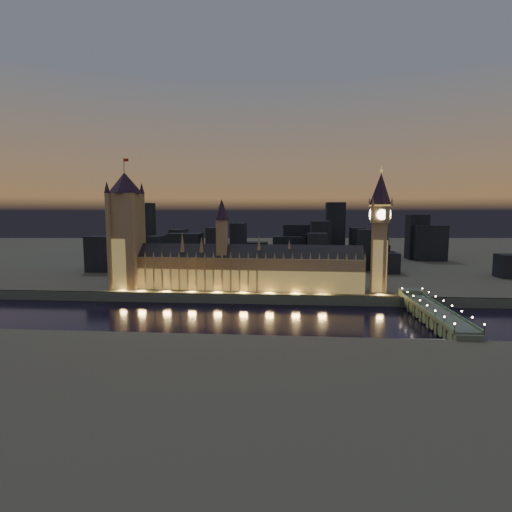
# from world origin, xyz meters

# --- Properties ---
(ground_plane) EXTENTS (2000.00, 2000.00, 0.00)m
(ground_plane) POSITION_xyz_m (0.00, 0.00, 0.00)
(ground_plane) COLOR black
(ground_plane) RESTS_ON ground
(north_bank) EXTENTS (2000.00, 960.00, 8.00)m
(north_bank) POSITION_xyz_m (0.00, 520.00, 4.00)
(north_bank) COLOR brown
(north_bank) RESTS_ON ground
(embankment_wall) EXTENTS (2000.00, 2.50, 8.00)m
(embankment_wall) POSITION_xyz_m (0.00, 41.00, 4.00)
(embankment_wall) COLOR #4A544E
(embankment_wall) RESTS_ON ground
(palace_of_westminster) EXTENTS (202.00, 27.98, 78.00)m
(palace_of_westminster) POSITION_xyz_m (-5.94, 61.74, 26.37)
(palace_of_westminster) COLOR #9B7D46
(palace_of_westminster) RESTS_ON north_bank
(victoria_tower) EXTENTS (31.68, 31.68, 113.00)m
(victoria_tower) POSITION_xyz_m (-110.00, 61.92, 63.90)
(victoria_tower) COLOR #9B7D46
(victoria_tower) RESTS_ON north_bank
(elizabeth_tower) EXTENTS (18.00, 18.00, 105.51)m
(elizabeth_tower) POSITION_xyz_m (108.00, 61.92, 66.76)
(elizabeth_tower) COLOR #9B7D46
(elizabeth_tower) RESTS_ON north_bank
(westminster_bridge) EXTENTS (16.57, 113.00, 15.90)m
(westminster_bridge) POSITION_xyz_m (130.08, -3.46, 6.00)
(westminster_bridge) COLOR #4A544E
(westminster_bridge) RESTS_ON ground
(river_boat) EXTENTS (46.55, 12.75, 4.50)m
(river_boat) POSITION_xyz_m (108.11, -58.00, 1.56)
(river_boat) COLOR #4A544E
(river_boat) RESTS_ON ground
(city_backdrop) EXTENTS (465.12, 215.63, 79.91)m
(city_backdrop) POSITION_xyz_m (31.90, 246.21, 30.84)
(city_backdrop) COLOR black
(city_backdrop) RESTS_ON north_bank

